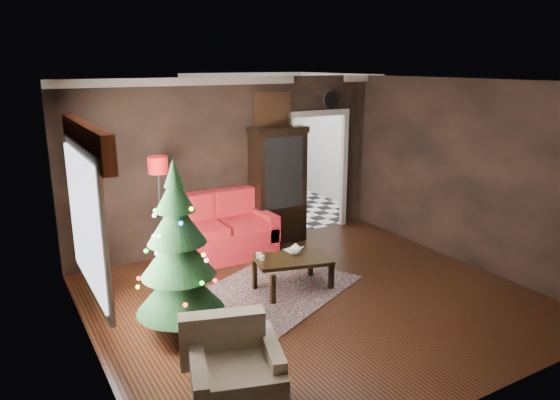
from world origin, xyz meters
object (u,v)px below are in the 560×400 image
wall_clock (331,100)px  kitchen_table (271,197)px  curio_cabinet (278,188)px  floor_lamp (161,218)px  christmas_tree (178,249)px  coffee_table (293,273)px  loveseat (222,227)px  armchair (236,371)px  teapot (296,250)px

wall_clock → kitchen_table: bearing=113.7°
curio_cabinet → floor_lamp: (-2.16, -0.35, -0.12)m
christmas_tree → wall_clock: wall_clock is taller
christmas_tree → coffee_table: size_ratio=1.89×
christmas_tree → loveseat: bearing=55.4°
armchair → kitchen_table: bearing=75.5°
floor_lamp → teapot: floor_lamp is taller
armchair → kitchen_table: armchair is taller
loveseat → christmas_tree: bearing=-124.6°
armchair → wall_clock: (3.83, 4.05, 1.92)m
teapot → wall_clock: size_ratio=0.54×
loveseat → curio_cabinet: size_ratio=0.89×
christmas_tree → armchair: 1.71m
teapot → kitchen_table: kitchen_table is taller
christmas_tree → kitchen_table: bearing=49.0°
floor_lamp → teapot: (1.41, -1.44, -0.29)m
floor_lamp → wall_clock: 3.74m
loveseat → christmas_tree: (-1.42, -2.05, 0.55)m
coffee_table → wall_clock: wall_clock is taller
loveseat → coffee_table: loveseat is taller
loveseat → teapot: bearing=-75.5°
floor_lamp → curio_cabinet: bearing=9.2°
floor_lamp → wall_clock: wall_clock is taller
kitchen_table → loveseat: bearing=-137.5°
floor_lamp → christmas_tree: size_ratio=0.96×
wall_clock → curio_cabinet: bearing=-171.5°
loveseat → floor_lamp: floor_lamp is taller
loveseat → floor_lamp: bearing=-172.7°
armchair → wall_clock: wall_clock is taller
loveseat → wall_clock: 3.04m
loveseat → wall_clock: wall_clock is taller
loveseat → curio_cabinet: bearing=10.8°
wall_clock → loveseat: bearing=-170.3°
wall_clock → coffee_table: bearing=-134.9°
floor_lamp → armchair: floor_lamp is taller
floor_lamp → kitchen_table: 3.36m
coffee_table → wall_clock: (2.02, 2.03, 2.14)m
loveseat → kitchen_table: bearing=42.5°
loveseat → curio_cabinet: curio_cabinet is taller
armchair → coffee_table: armchair is taller
curio_cabinet → kitchen_table: 1.67m
kitchen_table → wall_clock: bearing=-66.3°
floor_lamp → coffee_table: size_ratio=1.82×
curio_cabinet → floor_lamp: 2.19m
curio_cabinet → wall_clock: 1.88m
armchair → kitchen_table: (3.28, 5.30, -0.09)m
christmas_tree → coffee_table: 1.97m
floor_lamp → coffee_table: floor_lamp is taller
christmas_tree → coffee_table: (1.74, 0.42, -0.81)m
teapot → kitchen_table: (1.39, 3.22, -0.17)m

